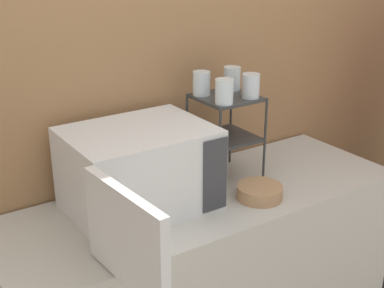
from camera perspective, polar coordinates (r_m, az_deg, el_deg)
The scene contains 8 objects.
wall_back at distance 2.12m, azimuth -3.52°, elevation 7.72°, with size 8.00×0.06×2.60m.
microwave at distance 1.86m, azimuth -5.71°, elevation -3.06°, with size 0.52×0.76×0.30m.
dish_rack at distance 2.08m, azimuth 3.64°, elevation 2.57°, with size 0.23×0.23×0.34m.
glass_front_left at distance 1.95m, azimuth 3.46°, elevation 5.61°, with size 0.07×0.07×0.09m.
glass_back_right at distance 2.14m, azimuth 4.29°, elevation 7.00°, with size 0.07×0.07×0.09m.
glass_front_right at distance 2.03m, azimuth 6.29°, elevation 6.19°, with size 0.07×0.07×0.09m.
glass_back_left at distance 2.06m, azimuth 1.02°, elevation 6.49°, with size 0.07×0.07×0.09m.
bowl at distance 2.01m, azimuth 7.22°, elevation -5.11°, with size 0.17×0.17×0.05m.
Camera 1 is at (-1.04, -1.19, 1.80)m, focal length 50.00 mm.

